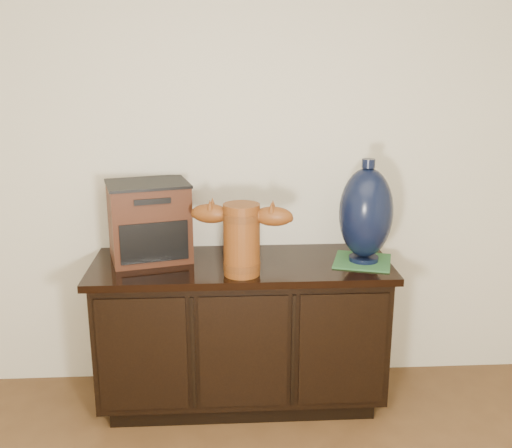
{
  "coord_description": "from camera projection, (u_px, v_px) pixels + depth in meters",
  "views": [
    {
      "loc": [
        -0.09,
        -0.54,
        1.73
      ],
      "look_at": [
        0.07,
        2.18,
        0.96
      ],
      "focal_mm": 42.0,
      "sensor_mm": 36.0,
      "label": 1
    }
  ],
  "objects": [
    {
      "name": "terracotta_vessel",
      "position": [
        242.0,
        235.0,
        2.72
      ],
      "size": [
        0.47,
        0.21,
        0.33
      ],
      "rotation": [
        0.0,
        0.0,
        -0.23
      ],
      "color": "brown",
      "rests_on": "sideboard"
    },
    {
      "name": "spray_can",
      "position": [
        237.0,
        233.0,
        3.08
      ],
      "size": [
        0.06,
        0.06,
        0.19
      ],
      "color": "#621E10",
      "rests_on": "sideboard"
    },
    {
      "name": "green_mat",
      "position": [
        362.0,
        261.0,
        2.94
      ],
      "size": [
        0.34,
        0.34,
        0.01
      ],
      "primitive_type": "cube",
      "rotation": [
        0.0,
        0.0,
        -0.29
      ],
      "color": "#2F6835",
      "rests_on": "sideboard"
    },
    {
      "name": "tv_radio",
      "position": [
        149.0,
        221.0,
        2.94
      ],
      "size": [
        0.45,
        0.4,
        0.39
      ],
      "rotation": [
        0.0,
        0.0,
        0.26
      ],
      "color": "#411E10",
      "rests_on": "sideboard"
    },
    {
      "name": "sideboard",
      "position": [
        242.0,
        331.0,
        3.03
      ],
      "size": [
        1.46,
        0.56,
        0.75
      ],
      "color": "black",
      "rests_on": "ground"
    },
    {
      "name": "lamp_base",
      "position": [
        366.0,
        213.0,
        2.87
      ],
      "size": [
        0.32,
        0.32,
        0.5
      ],
      "rotation": [
        0.0,
        0.0,
        -0.29
      ],
      "color": "black",
      "rests_on": "green_mat"
    }
  ]
}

